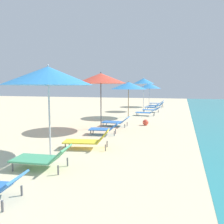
# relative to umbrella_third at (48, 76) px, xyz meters

# --- Properties ---
(umbrella_third) EXTENTS (2.60, 2.60, 2.68)m
(umbrella_third) POSITION_rel_umbrella_third_xyz_m (0.00, 0.00, 0.00)
(umbrella_third) COLOR silver
(umbrella_third) RESTS_ON ground
(lounger_third_shoreside) EXTENTS (1.58, 0.88, 0.65)m
(lounger_third_shoreside) POSITION_rel_umbrella_third_xyz_m (0.79, 0.98, -2.06)
(lounger_third_shoreside) COLOR yellow
(lounger_third_shoreside) RESTS_ON ground
(lounger_third_inland) EXTENTS (1.47, 0.85, 0.59)m
(lounger_third_inland) POSITION_rel_umbrella_third_xyz_m (0.47, -1.04, -2.06)
(lounger_third_inland) COLOR #4CA572
(lounger_third_inland) RESTS_ON ground
(umbrella_fourth) EXTENTS (2.47, 2.47, 2.77)m
(umbrella_fourth) POSITION_rel_umbrella_third_xyz_m (-0.08, 4.43, 0.11)
(umbrella_fourth) COLOR #4C4C51
(umbrella_fourth) RESTS_ON ground
(lounger_fourth_shoreside) EXTENTS (1.43, 0.75, 0.52)m
(lounger_fourth_shoreside) POSITION_rel_umbrella_third_xyz_m (0.42, 5.34, -2.10)
(lounger_fourth_shoreside) COLOR blue
(lounger_fourth_shoreside) RESTS_ON ground
(lounger_fourth_inland) EXTENTS (1.33, 0.80, 0.52)m
(lounger_fourth_inland) POSITION_rel_umbrella_third_xyz_m (0.54, 3.21, -2.08)
(lounger_fourth_inland) COLOR blue
(lounger_fourth_inland) RESTS_ON ground
(umbrella_fifth) EXTENTS (2.48, 2.48, 2.46)m
(umbrella_fifth) POSITION_rel_umbrella_third_xyz_m (0.16, 9.02, -0.19)
(umbrella_fifth) COLOR olive
(umbrella_fifth) RESTS_ON ground
(lounger_fifth_shoreside) EXTENTS (1.47, 0.59, 0.56)m
(lounger_fifth_shoreside) POSITION_rel_umbrella_third_xyz_m (1.21, 10.18, -2.08)
(lounger_fifth_shoreside) COLOR blue
(lounger_fifth_shoreside) RESTS_ON ground
(umbrella_sixth) EXTENTS (1.85, 1.85, 2.90)m
(umbrella_sixth) POSITION_rel_umbrella_third_xyz_m (0.40, 13.50, 0.25)
(umbrella_sixth) COLOR silver
(umbrella_sixth) RESTS_ON ground
(lounger_sixth_shoreside) EXTENTS (1.31, 0.88, 0.56)m
(lounger_sixth_shoreside) POSITION_rel_umbrella_third_xyz_m (1.03, 14.64, -2.06)
(lounger_sixth_shoreside) COLOR blue
(lounger_sixth_shoreside) RESTS_ON ground
(lounger_sixth_inland) EXTENTS (1.48, 0.69, 0.49)m
(lounger_sixth_inland) POSITION_rel_umbrella_third_xyz_m (1.28, 12.54, -2.11)
(lounger_sixth_inland) COLOR blue
(lounger_sixth_inland) RESTS_ON ground
(umbrella_farthest) EXTENTS (2.45, 2.45, 2.58)m
(umbrella_farthest) POSITION_rel_umbrella_third_xyz_m (0.21, 18.07, -0.12)
(umbrella_farthest) COLOR silver
(umbrella_farthest) RESTS_ON ground
(lounger_farthest_shoreside) EXTENTS (1.60, 0.72, 0.66)m
(lounger_farthest_shoreside) POSITION_rel_umbrella_third_xyz_m (0.92, 19.26, -2.00)
(lounger_farthest_shoreside) COLOR blue
(lounger_farthest_shoreside) RESTS_ON ground
(lounger_farthest_inland) EXTENTS (1.51, 0.83, 0.62)m
(lounger_farthest_inland) POSITION_rel_umbrella_third_xyz_m (1.17, 16.85, -2.06)
(lounger_farthest_inland) COLOR blue
(lounger_farthest_inland) RESTS_ON ground
(beach_ball) EXTENTS (0.31, 0.31, 0.31)m
(beach_ball) POSITION_rel_umbrella_third_xyz_m (1.84, 6.11, -2.19)
(beach_ball) COLOR #E54C38
(beach_ball) RESTS_ON ground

